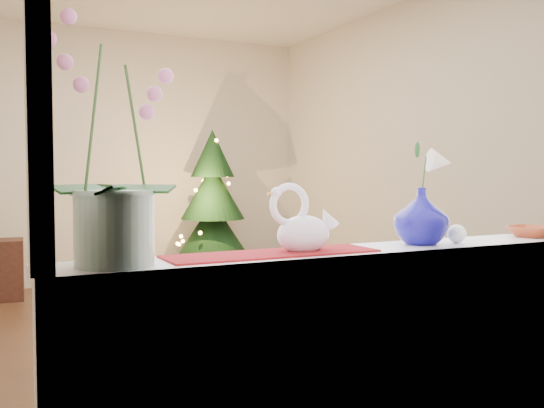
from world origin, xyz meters
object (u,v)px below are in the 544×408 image
(xmas_tree, at_px, (213,207))
(blue_vase, at_px, (421,212))
(paperweight, at_px, (457,234))
(amber_dish, at_px, (531,232))
(swan, at_px, (304,220))
(orchid_pot, at_px, (113,140))

(xmas_tree, bearing_deg, blue_vase, -100.87)
(paperweight, distance_m, xmas_tree, 4.40)
(blue_vase, bearing_deg, amber_dish, -0.31)
(swan, height_order, amber_dish, swan)
(xmas_tree, bearing_deg, amber_dish, -93.50)
(swan, relative_size, blue_vase, 1.06)
(swan, bearing_deg, blue_vase, 6.96)
(amber_dish, relative_size, xmas_tree, 0.09)
(orchid_pot, distance_m, blue_vase, 1.13)
(xmas_tree, bearing_deg, orchid_pot, -114.04)
(swan, distance_m, amber_dish, 1.06)
(swan, xyz_separation_m, xmas_tree, (1.32, 4.32, -0.21))
(swan, relative_size, paperweight, 3.66)
(swan, distance_m, blue_vase, 0.49)
(orchid_pot, bearing_deg, paperweight, -0.62)
(amber_dish, bearing_deg, paperweight, -176.72)
(orchid_pot, distance_m, xmas_tree, 4.76)
(blue_vase, height_order, amber_dish, blue_vase)
(blue_vase, bearing_deg, orchid_pot, -179.29)
(orchid_pot, bearing_deg, swan, 1.35)
(orchid_pot, relative_size, amber_dish, 4.59)
(orchid_pot, height_order, swan, orchid_pot)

